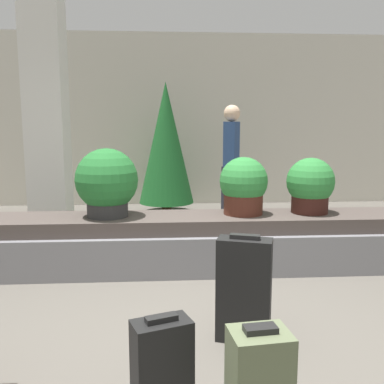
{
  "coord_description": "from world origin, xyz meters",
  "views": [
    {
      "loc": [
        -0.29,
        -2.83,
        1.51
      ],
      "look_at": [
        0.0,
        1.59,
        0.82
      ],
      "focal_mm": 40.0,
      "sensor_mm": 36.0,
      "label": 1
    }
  ],
  "objects_px": {
    "potted_plant_0": "(107,183)",
    "decorated_tree": "(166,143)",
    "pillar": "(47,118)",
    "traveler_0": "(231,151)",
    "potted_plant_1": "(243,186)",
    "suitcase_0": "(162,367)",
    "suitcase_2": "(244,290)",
    "potted_plant_2": "(310,186)"
  },
  "relations": [
    {
      "from": "potted_plant_0",
      "to": "pillar",
      "type": "bearing_deg",
      "value": 122.71
    },
    {
      "from": "decorated_tree",
      "to": "potted_plant_1",
      "type": "bearing_deg",
      "value": -74.44
    },
    {
      "from": "suitcase_2",
      "to": "decorated_tree",
      "type": "bearing_deg",
      "value": 114.51
    },
    {
      "from": "suitcase_0",
      "to": "potted_plant_0",
      "type": "bearing_deg",
      "value": 83.89
    },
    {
      "from": "suitcase_0",
      "to": "suitcase_2",
      "type": "distance_m",
      "value": 0.95
    },
    {
      "from": "pillar",
      "to": "decorated_tree",
      "type": "xyz_separation_m",
      "value": [
        1.6,
        1.41,
        -0.4
      ]
    },
    {
      "from": "potted_plant_0",
      "to": "potted_plant_2",
      "type": "relative_size",
      "value": 1.19
    },
    {
      "from": "suitcase_0",
      "to": "potted_plant_1",
      "type": "bearing_deg",
      "value": 50.44
    },
    {
      "from": "pillar",
      "to": "decorated_tree",
      "type": "relative_size",
      "value": 1.43
    },
    {
      "from": "suitcase_2",
      "to": "potted_plant_1",
      "type": "distance_m",
      "value": 1.74
    },
    {
      "from": "potted_plant_0",
      "to": "potted_plant_2",
      "type": "height_order",
      "value": "potted_plant_0"
    },
    {
      "from": "suitcase_2",
      "to": "potted_plant_2",
      "type": "relative_size",
      "value": 1.28
    },
    {
      "from": "potted_plant_0",
      "to": "potted_plant_2",
      "type": "bearing_deg",
      "value": 1.38
    },
    {
      "from": "potted_plant_1",
      "to": "potted_plant_2",
      "type": "height_order",
      "value": "potted_plant_1"
    },
    {
      "from": "suitcase_2",
      "to": "potted_plant_2",
      "type": "bearing_deg",
      "value": 76.33
    },
    {
      "from": "suitcase_0",
      "to": "suitcase_2",
      "type": "xyz_separation_m",
      "value": [
        0.57,
        0.75,
        0.11
      ]
    },
    {
      "from": "suitcase_0",
      "to": "potted_plant_1",
      "type": "distance_m",
      "value": 2.62
    },
    {
      "from": "traveler_0",
      "to": "decorated_tree",
      "type": "distance_m",
      "value": 1.26
    },
    {
      "from": "pillar",
      "to": "suitcase_0",
      "type": "xyz_separation_m",
      "value": [
        1.54,
        -3.86,
        -1.34
      ]
    },
    {
      "from": "potted_plant_0",
      "to": "decorated_tree",
      "type": "xyz_separation_m",
      "value": [
        0.63,
        2.92,
        0.28
      ]
    },
    {
      "from": "pillar",
      "to": "potted_plant_1",
      "type": "bearing_deg",
      "value": -31.47
    },
    {
      "from": "potted_plant_0",
      "to": "traveler_0",
      "type": "xyz_separation_m",
      "value": [
        1.64,
        2.17,
        0.18
      ]
    },
    {
      "from": "potted_plant_0",
      "to": "potted_plant_1",
      "type": "xyz_separation_m",
      "value": [
        1.44,
        0.03,
        -0.05
      ]
    },
    {
      "from": "potted_plant_1",
      "to": "decorated_tree",
      "type": "distance_m",
      "value": 3.01
    },
    {
      "from": "pillar",
      "to": "traveler_0",
      "type": "xyz_separation_m",
      "value": [
        2.61,
        0.67,
        -0.49
      ]
    },
    {
      "from": "potted_plant_2",
      "to": "decorated_tree",
      "type": "xyz_separation_m",
      "value": [
        -1.54,
        2.87,
        0.34
      ]
    },
    {
      "from": "potted_plant_0",
      "to": "traveler_0",
      "type": "distance_m",
      "value": 2.73
    },
    {
      "from": "traveler_0",
      "to": "suitcase_2",
      "type": "bearing_deg",
      "value": -163.23
    },
    {
      "from": "suitcase_2",
      "to": "potted_plant_1",
      "type": "relative_size",
      "value": 1.26
    },
    {
      "from": "suitcase_0",
      "to": "traveler_0",
      "type": "xyz_separation_m",
      "value": [
        1.07,
        4.53,
        0.84
      ]
    },
    {
      "from": "potted_plant_2",
      "to": "decorated_tree",
      "type": "relative_size",
      "value": 0.27
    },
    {
      "from": "suitcase_2",
      "to": "traveler_0",
      "type": "height_order",
      "value": "traveler_0"
    },
    {
      "from": "suitcase_0",
      "to": "potted_plant_1",
      "type": "xyz_separation_m",
      "value": [
        0.87,
        2.39,
        0.61
      ]
    },
    {
      "from": "suitcase_0",
      "to": "suitcase_2",
      "type": "height_order",
      "value": "suitcase_2"
    },
    {
      "from": "suitcase_2",
      "to": "potted_plant_0",
      "type": "xyz_separation_m",
      "value": [
        -1.14,
        1.61,
        0.55
      ]
    },
    {
      "from": "pillar",
      "to": "decorated_tree",
      "type": "distance_m",
      "value": 2.17
    },
    {
      "from": "decorated_tree",
      "to": "suitcase_2",
      "type": "bearing_deg",
      "value": -83.59
    },
    {
      "from": "decorated_tree",
      "to": "suitcase_0",
      "type": "bearing_deg",
      "value": -90.68
    },
    {
      "from": "suitcase_0",
      "to": "traveler_0",
      "type": "height_order",
      "value": "traveler_0"
    },
    {
      "from": "potted_plant_1",
      "to": "traveler_0",
      "type": "xyz_separation_m",
      "value": [
        0.21,
        2.14,
        0.24
      ]
    },
    {
      "from": "traveler_0",
      "to": "potted_plant_0",
      "type": "bearing_deg",
      "value": 167.25
    },
    {
      "from": "suitcase_2",
      "to": "decorated_tree",
      "type": "relative_size",
      "value": 0.34
    }
  ]
}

